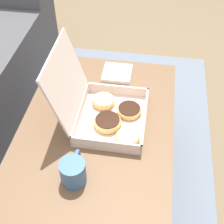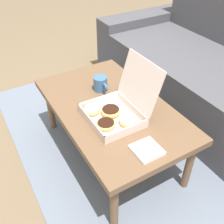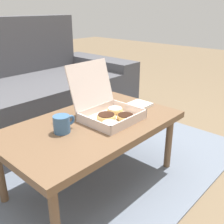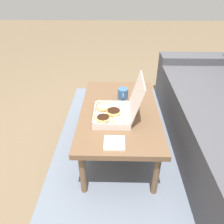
# 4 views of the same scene
# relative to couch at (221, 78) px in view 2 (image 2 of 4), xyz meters

# --- Properties ---
(ground_plane) EXTENTS (12.00, 12.00, 0.00)m
(ground_plane) POSITION_rel_couch_xyz_m (0.00, -0.85, -0.31)
(ground_plane) COLOR #756047
(area_rug) EXTENTS (2.33, 1.99, 0.01)m
(area_rug) POSITION_rel_couch_xyz_m (0.00, -0.55, -0.31)
(area_rug) COLOR slate
(area_rug) RESTS_ON ground_plane
(couch) EXTENTS (2.21, 0.90, 0.95)m
(couch) POSITION_rel_couch_xyz_m (0.00, 0.00, 0.00)
(couch) COLOR #4C4C51
(couch) RESTS_ON ground_plane
(coffee_table) EXTENTS (1.04, 0.62, 0.41)m
(coffee_table) POSITION_rel_couch_xyz_m (0.00, -0.98, 0.06)
(coffee_table) COLOR brown
(coffee_table) RESTS_ON ground_plane
(pastry_box) EXTENTS (0.32, 0.35, 0.32)m
(pastry_box) POSITION_rel_couch_xyz_m (0.11, -1.02, 0.16)
(pastry_box) COLOR silver
(pastry_box) RESTS_ON coffee_table
(coffee_mug) EXTENTS (0.13, 0.09, 0.09)m
(coffee_mug) POSITION_rel_couch_xyz_m (-0.18, -0.96, 0.15)
(coffee_mug) COLOR #3D6693
(coffee_mug) RESTS_ON coffee_table
(napkin_stack) EXTENTS (0.13, 0.13, 0.02)m
(napkin_stack) POSITION_rel_couch_xyz_m (0.41, -1.02, 0.11)
(napkin_stack) COLOR white
(napkin_stack) RESTS_ON coffee_table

